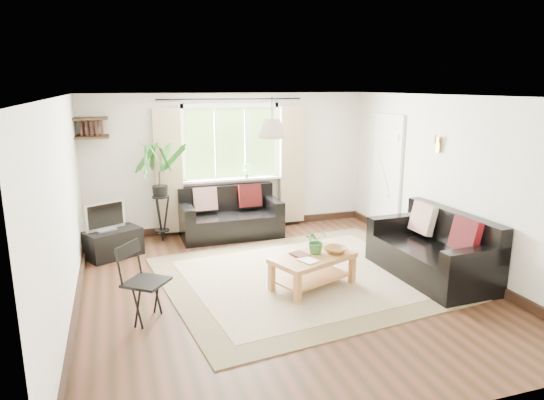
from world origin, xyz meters
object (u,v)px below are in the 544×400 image
object	(u,v)px
tv_stand	(114,243)
coffee_table	(313,272)
sofa_right	(431,247)
folding_chair	(146,283)
sofa_back	(231,214)
palm_stand	(160,192)

from	to	relation	value
tv_stand	coffee_table	bearing A→B (deg)	-66.61
sofa_right	coffee_table	bearing A→B (deg)	-97.36
coffee_table	folding_chair	world-z (taller)	folding_chair
sofa_back	folding_chair	bearing A→B (deg)	-120.85
tv_stand	sofa_back	bearing A→B (deg)	-13.56
sofa_right	sofa_back	bearing A→B (deg)	-142.97
folding_chair	coffee_table	bearing A→B (deg)	-45.19
palm_stand	tv_stand	bearing A→B (deg)	-144.55
tv_stand	folding_chair	xyz separation A→B (m)	(0.34, -2.26, 0.23)
sofa_right	tv_stand	size ratio (longest dim) A/B	2.29
sofa_back	palm_stand	size ratio (longest dim) A/B	1.01
coffee_table	tv_stand	xyz separation A→B (m)	(-2.40, 2.00, -0.01)
sofa_right	tv_stand	xyz separation A→B (m)	(-4.04, 2.14, -0.21)
sofa_back	folding_chair	distance (m)	3.14
coffee_table	palm_stand	distance (m)	3.09
coffee_table	sofa_right	bearing A→B (deg)	-5.09
sofa_back	sofa_right	xyz separation A→B (m)	(2.13, -2.60, 0.03)
sofa_back	tv_stand	bearing A→B (deg)	-167.47
tv_stand	folding_chair	bearing A→B (deg)	-108.23
sofa_back	palm_stand	bearing A→B (deg)	174.33
palm_stand	folding_chair	world-z (taller)	palm_stand
coffee_table	palm_stand	world-z (taller)	palm_stand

